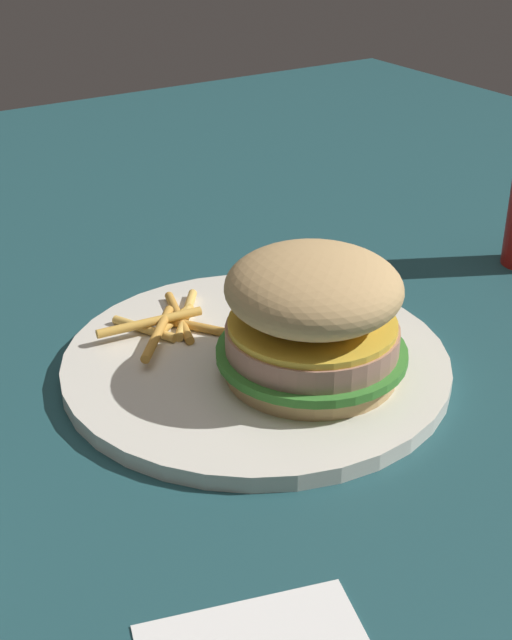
# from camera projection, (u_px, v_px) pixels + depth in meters

# --- Properties ---
(ground_plane) EXTENTS (1.60, 1.60, 0.00)m
(ground_plane) POSITION_uv_depth(u_px,v_px,m) (221.00, 361.00, 0.66)
(ground_plane) COLOR #1E474C
(plate) EXTENTS (0.28, 0.28, 0.01)m
(plate) POSITION_uv_depth(u_px,v_px,m) (256.00, 363.00, 0.64)
(plate) COLOR silver
(plate) RESTS_ON ground_plane
(sandwich) EXTENTS (0.13, 0.13, 0.09)m
(sandwich) POSITION_uv_depth(u_px,v_px,m) (313.00, 316.00, 0.60)
(sandwich) COLOR tan
(sandwich) RESTS_ON plate
(fries_pile) EXTENTS (0.10, 0.10, 0.01)m
(fries_pile) POSITION_uv_depth(u_px,v_px,m) (169.00, 323.00, 0.67)
(fries_pile) COLOR gold
(fries_pile) RESTS_ON plate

